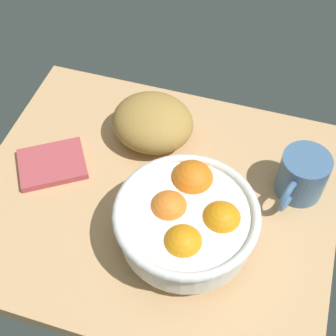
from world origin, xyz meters
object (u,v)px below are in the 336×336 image
object	(u,v)px
fruit_bowl	(188,219)
bread_loaf	(153,122)
napkin_folded	(52,164)
mug	(302,176)

from	to	relation	value
fruit_bowl	bread_loaf	xyz separation A→B (cm)	(-12.36, 19.76, -1.64)
bread_loaf	napkin_folded	size ratio (longest dim) A/B	1.28
fruit_bowl	mug	distance (cm)	22.55
bread_loaf	mug	world-z (taller)	bread_loaf
bread_loaf	fruit_bowl	bearing A→B (deg)	-57.97
fruit_bowl	napkin_folded	size ratio (longest dim) A/B	1.91
bread_loaf	mug	size ratio (longest dim) A/B	1.25
napkin_folded	mug	size ratio (longest dim) A/B	0.98
fruit_bowl	bread_loaf	size ratio (longest dim) A/B	1.49
bread_loaf	napkin_folded	xyz separation A→B (cm)	(-15.89, -12.34, -3.74)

